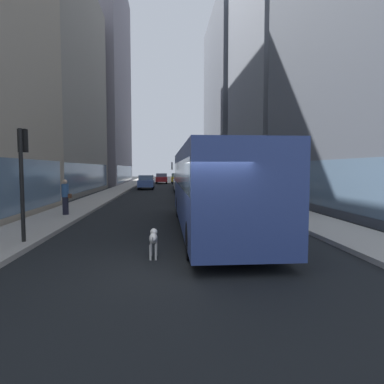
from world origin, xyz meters
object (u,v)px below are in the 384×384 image
Objects in this scene: car_black_suv at (191,190)px; car_silver_sedan at (181,182)px; car_white_van at (184,184)px; car_yellow_taxi at (176,178)px; transit_bus at (213,184)px; dalmatian_dog at (153,238)px; car_blue_hatchback at (146,182)px; car_red_coupe at (162,178)px; pedestrian_with_handbag at (65,197)px; traffic_light_near at (22,166)px.

car_black_suv is 0.99× the size of car_silver_sedan.
car_white_van is 22.04m from car_yellow_taxi.
dalmatian_dog is (-2.13, -3.88, -1.26)m from transit_bus.
car_blue_hatchback is at bearing 123.12° from car_white_van.
car_white_van and car_silver_sedan have the same top height.
transit_bus is 2.49× the size of car_white_van.
car_blue_hatchback is at bearing -96.08° from car_red_coupe.
car_yellow_taxi is at bearing 90.00° from transit_bus.
transit_bus is 19.98m from car_white_van.
dalmatian_dog is at bearing -59.64° from pedestrian_with_handbag.
car_white_van is 17.50m from pedestrian_with_handbag.
car_blue_hatchback is 4.45× the size of dalmatian_dog.
car_white_van is at bearing -90.00° from car_yellow_taxi.
car_white_van is 2.74× the size of pedestrian_with_handbag.
car_yellow_taxi is 45.93m from dalmatian_dog.
traffic_light_near is (-6.10, -22.17, 1.61)m from car_white_van.
car_white_van is 23.93m from dalmatian_dog.
car_red_coupe is (-2.40, 41.12, -0.95)m from transit_bus.
traffic_light_near is (-6.10, -2.21, 0.66)m from transit_bus.
car_red_coupe is at bearing 94.57° from car_black_suv.
transit_bus is 2.69× the size of car_blue_hatchback.
car_silver_sedan is 30.67m from dalmatian_dog.
pedestrian_with_handbag is 6.14m from traffic_light_near.
traffic_light_near is at bearing -160.06° from transit_bus.
pedestrian_with_handbag is at bearing -96.62° from car_blue_hatchback.
traffic_light_near reaches higher than transit_bus.
traffic_light_near is (-3.97, 1.67, 1.92)m from dalmatian_dog.
car_red_coupe is 2.82× the size of pedestrian_with_handbag.
car_black_suv is at bearing 90.00° from transit_bus.
traffic_light_near is at bearing -85.25° from pedestrian_with_handbag.
transit_bus is 2.42× the size of car_red_coupe.
car_black_suv is at bearing -90.00° from car_silver_sedan.
car_silver_sedan is at bearing 73.98° from pedestrian_with_handbag.
car_black_suv reaches higher than dalmatian_dog.
car_black_suv is at bearing -75.04° from car_blue_hatchback.
transit_bus is at bearing -81.28° from car_blue_hatchback.
traffic_light_near is at bearing -94.88° from car_red_coupe.
transit_bus reaches higher than car_white_van.
car_red_coupe is 14.61m from car_silver_sedan.
car_white_van is at bearing -83.53° from car_red_coupe.
dalmatian_dog is (-2.13, -45.88, -0.31)m from car_yellow_taxi.
traffic_light_near is (-3.70, -43.33, 1.61)m from car_red_coupe.
car_silver_sedan is at bearing 90.00° from car_white_van.
pedestrian_with_handbag is (-6.59, -22.97, 0.19)m from car_silver_sedan.
car_blue_hatchback is 2.53× the size of pedestrian_with_handbag.
pedestrian_with_handbag is at bearing -112.13° from car_white_van.
car_white_van and car_blue_hatchback have the same top height.
car_black_suv is (2.40, -30.01, -0.00)m from car_red_coupe.
car_black_suv and car_blue_hatchback have the same top height.
dalmatian_dog is at bearing -92.66° from car_yellow_taxi.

